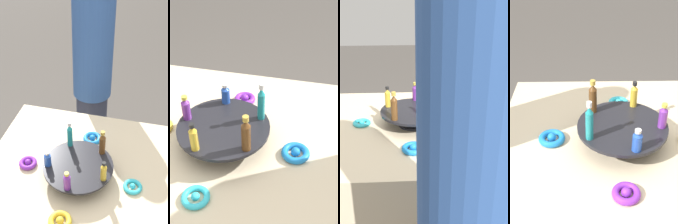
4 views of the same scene
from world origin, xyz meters
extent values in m
cube|color=beige|center=(0.00, 0.00, 0.39)|extent=(0.99, 0.99, 0.78)
cylinder|color=black|center=(0.00, 0.00, 0.78)|extent=(0.16, 0.16, 0.01)
cylinder|color=black|center=(0.00, 0.00, 0.82)|extent=(0.09, 0.09, 0.06)
cylinder|color=black|center=(0.00, 0.00, 0.85)|extent=(0.34, 0.34, 0.01)
cylinder|color=brown|center=(-0.11, 0.09, 0.91)|extent=(0.03, 0.03, 0.10)
cone|color=brown|center=(-0.11, 0.09, 0.97)|extent=(0.03, 0.03, 0.02)
cylinder|color=#B79338|center=(-0.11, 0.09, 0.99)|extent=(0.02, 0.02, 0.02)
cylinder|color=teal|center=(-0.12, -0.08, 0.91)|extent=(0.03, 0.03, 0.11)
cone|color=teal|center=(-0.12, -0.08, 0.98)|extent=(0.03, 0.03, 0.02)
cylinder|color=silver|center=(-0.12, -0.08, 1.00)|extent=(0.02, 0.02, 0.02)
cylinder|color=#234CAD|center=(0.03, -0.14, 0.89)|extent=(0.03, 0.03, 0.06)
cone|color=#234CAD|center=(0.03, -0.14, 0.93)|extent=(0.03, 0.03, 0.01)
cylinder|color=silver|center=(0.03, -0.14, 0.94)|extent=(0.02, 0.02, 0.01)
cylinder|color=#702D93|center=(0.14, -0.01, 0.89)|extent=(0.03, 0.03, 0.07)
cone|color=#702D93|center=(0.14, -0.01, 0.94)|extent=(0.03, 0.03, 0.02)
cylinder|color=gold|center=(0.14, -0.01, 0.95)|extent=(0.02, 0.02, 0.01)
cylinder|color=gold|center=(0.06, 0.13, 0.90)|extent=(0.03, 0.03, 0.08)
cone|color=gold|center=(0.06, 0.13, 0.95)|extent=(0.03, 0.03, 0.02)
cylinder|color=black|center=(0.06, 0.13, 0.96)|extent=(0.02, 0.02, 0.01)
torus|color=#2DB7CC|center=(0.01, 0.27, 0.79)|extent=(0.09, 0.09, 0.02)
sphere|color=#2DB7CC|center=(0.01, 0.27, 0.79)|extent=(0.03, 0.03, 0.03)
torus|color=blue|center=(-0.27, 0.01, 0.79)|extent=(0.10, 0.10, 0.02)
sphere|color=blue|center=(-0.27, 0.01, 0.80)|extent=(0.03, 0.03, 0.03)
torus|color=purple|center=(-0.01, -0.27, 0.79)|extent=(0.09, 0.09, 0.02)
sphere|color=purple|center=(-0.01, -0.27, 0.80)|extent=(0.03, 0.03, 0.03)
camera|label=1|loc=(0.99, 0.27, 1.99)|focal=50.00mm
camera|label=2|loc=(-0.30, 0.81, 1.60)|focal=50.00mm
camera|label=3|loc=(-1.46, 0.03, 1.48)|focal=50.00mm
camera|label=4|loc=(-0.12, -0.94, 1.55)|focal=50.00mm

